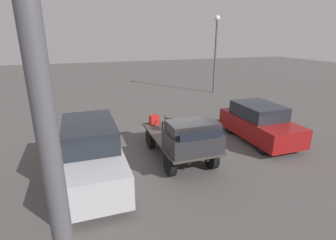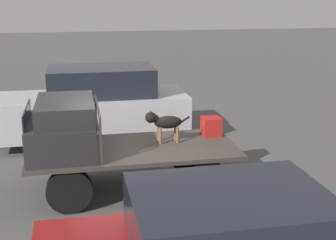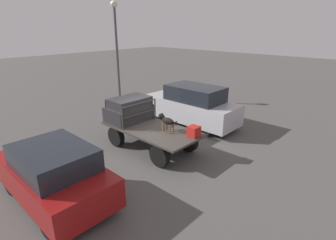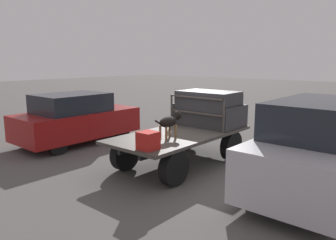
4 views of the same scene
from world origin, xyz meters
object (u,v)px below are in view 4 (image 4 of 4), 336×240
object	(u,v)px
dog	(171,121)
parked_pickup_far	(322,147)
flatbed_truck	(181,142)
cargo_crate	(148,141)
parked_sedan	(76,118)

from	to	relation	value
dog	parked_pickup_far	distance (m)	3.47
flatbed_truck	cargo_crate	xyz separation A→B (m)	(-1.77, -0.49, 0.45)
flatbed_truck	parked_pickup_far	distance (m)	3.48
dog	parked_sedan	distance (m)	4.44
cargo_crate	parked_sedan	world-z (taller)	parked_sedan
dog	parked_sedan	xyz separation A→B (m)	(0.22, 4.41, -0.48)
dog	parked_sedan	bearing A→B (deg)	103.21
flatbed_truck	parked_sedan	distance (m)	4.25
flatbed_truck	dog	size ratio (longest dim) A/B	4.20
parked_sedan	parked_pickup_far	distance (m)	7.70
dog	cargo_crate	xyz separation A→B (m)	(-1.11, -0.30, -0.24)
flatbed_truck	parked_pickup_far	bearing A→B (deg)	-80.14
dog	parked_sedan	size ratio (longest dim) A/B	0.24
flatbed_truck	parked_sedan	xyz separation A→B (m)	(-0.44, 4.22, 0.21)
dog	parked_sedan	world-z (taller)	parked_sedan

